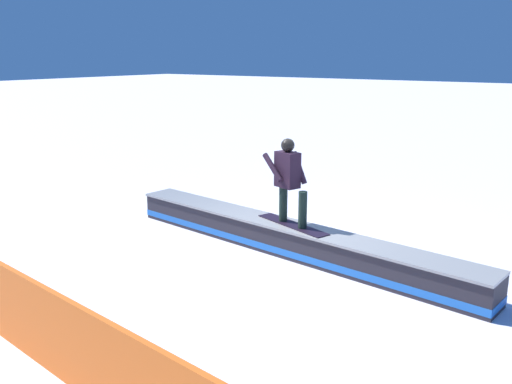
# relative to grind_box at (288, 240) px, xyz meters

# --- Properties ---
(ground_plane) EXTENTS (120.00, 120.00, 0.00)m
(ground_plane) POSITION_rel_grind_box_xyz_m (0.00, 0.00, -0.23)
(ground_plane) COLOR white
(grind_box) EXTENTS (6.85, 1.43, 0.50)m
(grind_box) POSITION_rel_grind_box_xyz_m (0.00, 0.00, 0.00)
(grind_box) COLOR #26232A
(grind_box) RESTS_ON ground_plane
(snowboarder) EXTENTS (1.50, 0.72, 1.42)m
(snowboarder) POSITION_rel_grind_box_xyz_m (0.02, -0.02, 1.04)
(snowboarder) COLOR black
(snowboarder) RESTS_ON grind_box
(safety_fence) EXTENTS (9.34, 1.17, 0.96)m
(safety_fence) POSITION_rel_grind_box_xyz_m (0.00, 4.45, 0.25)
(safety_fence) COLOR orange
(safety_fence) RESTS_ON ground_plane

